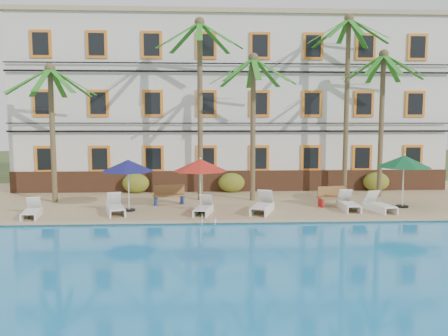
{
  "coord_description": "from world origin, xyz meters",
  "views": [
    {
      "loc": [
        -1.72,
        -17.8,
        4.11
      ],
      "look_at": [
        -0.7,
        3.0,
        2.0
      ],
      "focal_mm": 35.0,
      "sensor_mm": 36.0,
      "label": 1
    }
  ],
  "objects": [
    {
      "name": "shrub_mid",
      "position": [
        -0.1,
        6.6,
        0.8
      ],
      "size": [
        1.5,
        0.9,
        1.1
      ],
      "primitive_type": "ellipsoid",
      "color": "#245518",
      "rests_on": "pool_deck"
    },
    {
      "name": "shrub_right",
      "position": [
        8.24,
        6.6,
        0.8
      ],
      "size": [
        1.5,
        0.9,
        1.1
      ],
      "primitive_type": "ellipsoid",
      "color": "#245518",
      "rests_on": "pool_deck"
    },
    {
      "name": "umbrella_red",
      "position": [
        -1.83,
        1.14,
        2.3
      ],
      "size": [
        2.41,
        2.41,
        2.41
      ],
      "color": "black",
      "rests_on": "pool_deck"
    },
    {
      "name": "lounger_e",
      "position": [
        4.83,
        1.3,
        0.53
      ],
      "size": [
        0.72,
        1.85,
        0.86
      ],
      "color": "white",
      "rests_on": "pool_deck"
    },
    {
      "name": "palm_d",
      "position": [
        5.96,
        5.34,
        6.29
      ],
      "size": [
        4.31,
        4.31,
        9.61
      ],
      "color": "brown",
      "rests_on": "pool_deck"
    },
    {
      "name": "hotel_building",
      "position": [
        0.0,
        9.98,
        5.37
      ],
      "size": [
        25.4,
        6.44,
        10.22
      ],
      "color": "silver",
      "rests_on": "pool_deck"
    },
    {
      "name": "pool_coping",
      "position": [
        0.0,
        -0.9,
        0.28
      ],
      "size": [
        30.0,
        0.35,
        0.06
      ],
      "primitive_type": "cube",
      "color": "tan",
      "rests_on": "pool_deck"
    },
    {
      "name": "lounger_c",
      "position": [
        -1.7,
        0.74,
        0.51
      ],
      "size": [
        0.93,
        1.76,
        0.79
      ],
      "color": "white",
      "rests_on": "pool_deck"
    },
    {
      "name": "pool_ladder",
      "position": [
        -1.51,
        -1.0,
        0.25
      ],
      "size": [
        0.54,
        0.74,
        0.74
      ],
      "color": "silver",
      "rests_on": "ground"
    },
    {
      "name": "swimming_pool",
      "position": [
        0.0,
        -7.0,
        0.1
      ],
      "size": [
        26.0,
        12.0,
        0.2
      ],
      "primitive_type": "cube",
      "color": "#1B86CE",
      "rests_on": "ground"
    },
    {
      "name": "palm_a",
      "position": [
        -9.05,
        3.93,
        4.68
      ],
      "size": [
        4.31,
        4.31,
        6.79
      ],
      "color": "brown",
      "rests_on": "pool_deck"
    },
    {
      "name": "shrub_left",
      "position": [
        -5.47,
        6.6,
        0.8
      ],
      "size": [
        1.5,
        0.9,
        1.1
      ],
      "primitive_type": "ellipsoid",
      "color": "#245518",
      "rests_on": "pool_deck"
    },
    {
      "name": "palm_c",
      "position": [
        0.8,
        4.0,
        5.0
      ],
      "size": [
        4.31,
        4.31,
        7.34
      ],
      "color": "brown",
      "rests_on": "pool_deck"
    },
    {
      "name": "palm_e",
      "position": [
        7.66,
        4.79,
        5.21
      ],
      "size": [
        4.31,
        4.31,
        7.69
      ],
      "color": "brown",
      "rests_on": "pool_deck"
    },
    {
      "name": "lounger_f",
      "position": [
        6.09,
        0.94,
        0.53
      ],
      "size": [
        0.99,
        1.91,
        0.86
      ],
      "color": "white",
      "rests_on": "pool_deck"
    },
    {
      "name": "palm_b",
      "position": [
        -1.84,
        4.25,
        6.0
      ],
      "size": [
        4.31,
        4.31,
        9.09
      ],
      "color": "brown",
      "rests_on": "pool_deck"
    },
    {
      "name": "pool_deck",
      "position": [
        0.0,
        5.0,
        0.12
      ],
      "size": [
        30.0,
        12.0,
        0.25
      ],
      "primitive_type": "cube",
      "color": "tan",
      "rests_on": "ground"
    },
    {
      "name": "umbrella_blue",
      "position": [
        -5.01,
        1.54,
        2.26
      ],
      "size": [
        2.36,
        2.36,
        2.36
      ],
      "color": "black",
      "rests_on": "pool_deck"
    },
    {
      "name": "lounger_a",
      "position": [
        -8.83,
        0.4,
        0.5
      ],
      "size": [
        0.89,
        1.74,
        0.79
      ],
      "color": "white",
      "rests_on": "pool_deck"
    },
    {
      "name": "bench_left",
      "position": [
        -3.38,
        3.06,
        0.72
      ],
      "size": [
        1.57,
        0.91,
        0.93
      ],
      "color": "olive",
      "rests_on": "pool_deck"
    },
    {
      "name": "lounger_b",
      "position": [
        -5.5,
        0.96,
        0.53
      ],
      "size": [
        1.17,
        1.97,
        0.88
      ],
      "color": "white",
      "rests_on": "pool_deck"
    },
    {
      "name": "lounger_d",
      "position": [
        0.88,
        0.88,
        0.55
      ],
      "size": [
        1.34,
        2.11,
        0.94
      ],
      "color": "white",
      "rests_on": "pool_deck"
    },
    {
      "name": "bench_right",
      "position": [
        4.39,
        2.21,
        0.72
      ],
      "size": [
        1.56,
        0.75,
        0.93
      ],
      "color": "olive",
      "rests_on": "pool_deck"
    },
    {
      "name": "ground",
      "position": [
        0.0,
        0.0,
        0.0
      ],
      "size": [
        100.0,
        100.0,
        0.0
      ],
      "primitive_type": "plane",
      "color": "#384C23",
      "rests_on": "ground"
    },
    {
      "name": "umbrella_green",
      "position": [
        7.54,
        1.78,
        2.37
      ],
      "size": [
        2.49,
        2.49,
        2.49
      ],
      "color": "black",
      "rests_on": "pool_deck"
    }
  ]
}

